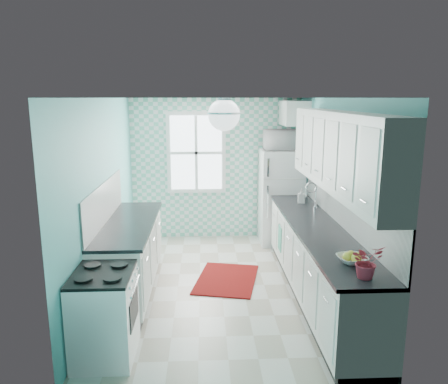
{
  "coord_description": "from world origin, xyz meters",
  "views": [
    {
      "loc": [
        -0.22,
        -5.52,
        2.5
      ],
      "look_at": [
        0.05,
        0.25,
        1.25
      ],
      "focal_mm": 35.0,
      "sensor_mm": 36.0,
      "label": 1
    }
  ],
  "objects_px": {
    "ceiling_light": "(224,115)",
    "sink": "(305,210)",
    "fruit_bowl": "(352,259)",
    "fridge": "(281,197)",
    "stove": "(105,313)",
    "potted_plant": "(367,261)",
    "microwave": "(282,140)"
  },
  "relations": [
    {
      "from": "ceiling_light",
      "to": "fruit_bowl",
      "type": "relative_size",
      "value": 1.24
    },
    {
      "from": "ceiling_light",
      "to": "fridge",
      "type": "xyz_separation_m",
      "value": [
        1.11,
        2.6,
        -1.5
      ]
    },
    {
      "from": "sink",
      "to": "microwave",
      "type": "height_order",
      "value": "microwave"
    },
    {
      "from": "fridge",
      "to": "fruit_bowl",
      "type": "relative_size",
      "value": 5.82
    },
    {
      "from": "ceiling_light",
      "to": "sink",
      "type": "relative_size",
      "value": 0.66
    },
    {
      "from": "fruit_bowl",
      "to": "potted_plant",
      "type": "relative_size",
      "value": 0.92
    },
    {
      "from": "sink",
      "to": "microwave",
      "type": "relative_size",
      "value": 0.87
    },
    {
      "from": "stove",
      "to": "microwave",
      "type": "distance_m",
      "value": 4.31
    },
    {
      "from": "fridge",
      "to": "microwave",
      "type": "bearing_deg",
      "value": 53.99
    },
    {
      "from": "stove",
      "to": "fruit_bowl",
      "type": "bearing_deg",
      "value": -3.39
    },
    {
      "from": "sink",
      "to": "fruit_bowl",
      "type": "distance_m",
      "value": 2.03
    },
    {
      "from": "stove",
      "to": "potted_plant",
      "type": "xyz_separation_m",
      "value": [
        2.4,
        -0.39,
        0.64
      ]
    },
    {
      "from": "ceiling_light",
      "to": "sink",
      "type": "distance_m",
      "value": 2.2
    },
    {
      "from": "fridge",
      "to": "potted_plant",
      "type": "distance_m",
      "value": 3.78
    },
    {
      "from": "stove",
      "to": "potted_plant",
      "type": "distance_m",
      "value": 2.51
    },
    {
      "from": "ceiling_light",
      "to": "stove",
      "type": "relative_size",
      "value": 0.41
    },
    {
      "from": "ceiling_light",
      "to": "microwave",
      "type": "relative_size",
      "value": 0.57
    },
    {
      "from": "stove",
      "to": "microwave",
      "type": "bearing_deg",
      "value": 53.01
    },
    {
      "from": "sink",
      "to": "fruit_bowl",
      "type": "height_order",
      "value": "sink"
    },
    {
      "from": "potted_plant",
      "to": "fruit_bowl",
      "type": "bearing_deg",
      "value": 90.0
    },
    {
      "from": "fridge",
      "to": "microwave",
      "type": "height_order",
      "value": "microwave"
    },
    {
      "from": "fridge",
      "to": "potted_plant",
      "type": "xyz_separation_m",
      "value": [
        0.09,
        -3.76,
        0.28
      ]
    },
    {
      "from": "potted_plant",
      "to": "microwave",
      "type": "xyz_separation_m",
      "value": [
        -0.09,
        3.76,
        0.71
      ]
    },
    {
      "from": "stove",
      "to": "sink",
      "type": "height_order",
      "value": "sink"
    },
    {
      "from": "sink",
      "to": "microwave",
      "type": "bearing_deg",
      "value": 91.93
    },
    {
      "from": "fridge",
      "to": "stove",
      "type": "relative_size",
      "value": 1.91
    },
    {
      "from": "fridge",
      "to": "potted_plant",
      "type": "bearing_deg",
      "value": -88.68
    },
    {
      "from": "sink",
      "to": "fruit_bowl",
      "type": "xyz_separation_m",
      "value": [
        -0.0,
        -2.03,
        0.04
      ]
    },
    {
      "from": "ceiling_light",
      "to": "sink",
      "type": "bearing_deg",
      "value": 45.27
    },
    {
      "from": "sink",
      "to": "ceiling_light",
      "type": "bearing_deg",
      "value": -136.72
    },
    {
      "from": "ceiling_light",
      "to": "fruit_bowl",
      "type": "xyz_separation_m",
      "value": [
        1.2,
        -0.81,
        -1.35
      ]
    },
    {
      "from": "potted_plant",
      "to": "microwave",
      "type": "bearing_deg",
      "value": 91.37
    }
  ]
}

